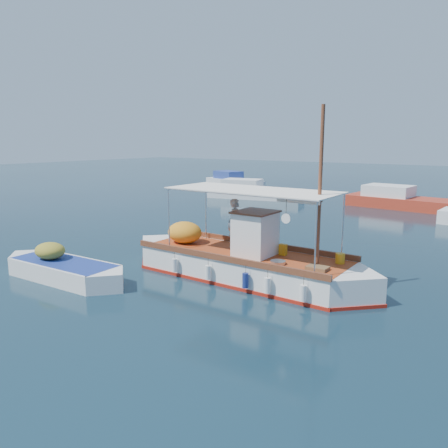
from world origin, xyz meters
The scene contains 6 objects.
ground centered at (0.00, 0.00, 0.00)m, with size 160.00×160.00×0.00m, color black.
fishing_caique centered at (0.30, 0.02, 0.54)m, with size 10.07×2.83×6.14m.
dinghy centered at (-4.82, -3.81, 0.30)m, with size 5.80×1.84×1.42m.
bg_boat_nw centered at (-10.76, 18.78, 0.49)m, with size 8.26×4.10×1.80m.
bg_boat_n centered at (0.89, 20.43, 0.49)m, with size 8.39×3.57×1.80m.
bg_boat_far_w centered at (-17.41, 25.63, 0.49)m, with size 7.67×4.52×1.80m.
Camera 1 is at (8.54, -12.72, 4.89)m, focal length 35.00 mm.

